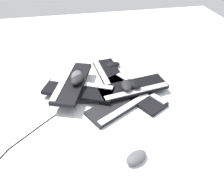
{
  "coord_description": "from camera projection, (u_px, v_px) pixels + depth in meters",
  "views": [
    {
      "loc": [
        -0.13,
        -1.03,
        0.89
      ],
      "look_at": [
        0.08,
        0.03,
        0.04
      ],
      "focal_mm": 35.0,
      "sensor_mm": 36.0,
      "label": 1
    }
  ],
  "objects": [
    {
      "name": "cable_0",
      "position": [
        14.0,
        173.0,
        0.97
      ],
      "size": [
        0.29,
        0.72,
        0.01
      ],
      "color": "black",
      "rests_on": "ground"
    },
    {
      "name": "mouse_2",
      "position": [
        113.0,
        65.0,
        1.66
      ],
      "size": [
        0.12,
        0.08,
        0.04
      ],
      "primitive_type": "ellipsoid",
      "rotation": [
        0.0,
        0.0,
        0.11
      ],
      "color": "black",
      "rests_on": "ground"
    },
    {
      "name": "mouse_1",
      "position": [
        136.0,
        158.0,
        1.01
      ],
      "size": [
        0.13,
        0.11,
        0.04
      ],
      "primitive_type": "ellipsoid",
      "rotation": [
        0.0,
        0.0,
        0.45
      ],
      "color": "#4C4C51",
      "rests_on": "ground"
    },
    {
      "name": "ground_plane",
      "position": [
        101.0,
        100.0,
        1.37
      ],
      "size": [
        3.2,
        3.2,
        0.0
      ],
      "primitive_type": "plane",
      "color": "silver"
    },
    {
      "name": "keyboard_5",
      "position": [
        133.0,
        88.0,
        1.39
      ],
      "size": [
        0.46,
        0.22,
        0.03
      ],
      "color": "black",
      "rests_on": "keyboard_0"
    },
    {
      "name": "mouse_4",
      "position": [
        127.0,
        85.0,
        1.35
      ],
      "size": [
        0.08,
        0.12,
        0.04
      ],
      "primitive_type": "ellipsoid",
      "rotation": [
        0.0,
        0.0,
        4.58
      ],
      "color": "black",
      "rests_on": "keyboard_5"
    },
    {
      "name": "keyboard_2",
      "position": [
        91.0,
        95.0,
        1.39
      ],
      "size": [
        0.46,
        0.21,
        0.03
      ],
      "color": "black",
      "rests_on": "ground"
    },
    {
      "name": "keyboard_0",
      "position": [
        134.0,
        92.0,
        1.41
      ],
      "size": [
        0.35,
        0.46,
        0.03
      ],
      "color": "black",
      "rests_on": "ground"
    },
    {
      "name": "mouse_0",
      "position": [
        77.0,
        79.0,
        1.35
      ],
      "size": [
        0.11,
        0.13,
        0.04
      ],
      "primitive_type": "ellipsoid",
      "rotation": [
        0.0,
        0.0,
        4.17
      ],
      "color": "black",
      "rests_on": "keyboard_6"
    },
    {
      "name": "keyboard_6",
      "position": [
        72.0,
        82.0,
        1.39
      ],
      "size": [
        0.29,
        0.46,
        0.03
      ],
      "color": "black",
      "rests_on": "keyboard_4"
    },
    {
      "name": "mouse_5",
      "position": [
        133.0,
        84.0,
        1.36
      ],
      "size": [
        0.12,
        0.13,
        0.04
      ],
      "primitive_type": "ellipsoid",
      "rotation": [
        0.0,
        0.0,
        5.3
      ],
      "color": "black",
      "rests_on": "keyboard_5"
    },
    {
      "name": "keyboard_3",
      "position": [
        121.0,
        104.0,
        1.32
      ],
      "size": [
        0.46,
        0.35,
        0.03
      ],
      "color": "black",
      "rests_on": "ground"
    },
    {
      "name": "keyboard_4",
      "position": [
        79.0,
        90.0,
        1.37
      ],
      "size": [
        0.46,
        0.32,
        0.03
      ],
      "color": "black",
      "rests_on": "keyboard_2"
    },
    {
      "name": "mouse_3",
      "position": [
        76.0,
        76.0,
        1.38
      ],
      "size": [
        0.09,
        0.12,
        0.04
      ],
      "primitive_type": "ellipsoid",
      "rotation": [
        0.0,
        0.0,
        1.34
      ],
      "color": "#4C4C51",
      "rests_on": "keyboard_6"
    },
    {
      "name": "keyboard_1",
      "position": [
        111.0,
        76.0,
        1.55
      ],
      "size": [
        0.21,
        0.46,
        0.03
      ],
      "color": "black",
      "rests_on": "ground"
    }
  ]
}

